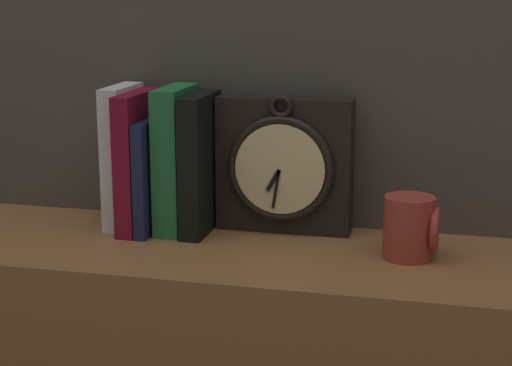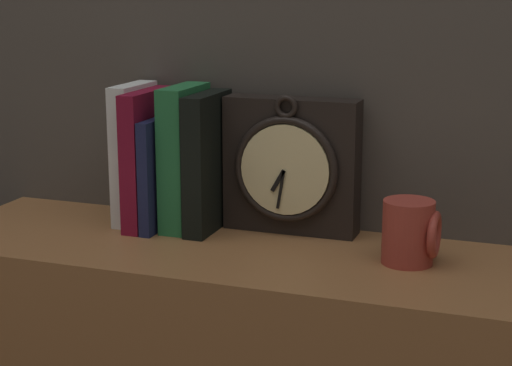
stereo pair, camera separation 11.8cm
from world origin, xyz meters
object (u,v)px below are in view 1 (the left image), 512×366
object	(u,v)px
book_slot1_maroon	(138,161)
mug	(411,228)
clock	(284,165)
book_slot3_green	(176,159)
book_slot0_white	(123,156)
book_slot2_navy	(154,174)
book_slot4_black	(200,164)

from	to	relation	value
book_slot1_maroon	mug	distance (m)	0.42
clock	book_slot3_green	size ratio (longest dim) A/B	0.97
book_slot0_white	book_slot2_navy	bearing A→B (deg)	-13.30
book_slot0_white	book_slot1_maroon	distance (m)	0.03
mug	book_slot2_navy	bearing A→B (deg)	172.89
clock	mug	world-z (taller)	clock
mug	book_slot1_maroon	bearing A→B (deg)	173.26
book_slot0_white	book_slot3_green	xyz separation A→B (m)	(0.09, -0.00, 0.00)
book_slot0_white	clock	bearing A→B (deg)	5.92
book_slot3_green	mug	distance (m)	0.37
book_slot1_maroon	book_slot4_black	world-z (taller)	same
book_slot1_maroon	clock	bearing A→B (deg)	9.90
clock	book_slot2_navy	size ratio (longest dim) A/B	1.24
book_slot1_maroon	book_slot3_green	size ratio (longest dim) A/B	0.96
book_slot1_maroon	mug	world-z (taller)	book_slot1_maroon
book_slot3_green	book_slot0_white	bearing A→B (deg)	177.76
book_slot0_white	book_slot1_maroon	bearing A→B (deg)	-23.07
book_slot4_black	book_slot3_green	bearing A→B (deg)	175.24
book_slot2_navy	book_slot3_green	size ratio (longest dim) A/B	0.78
book_slot2_navy	book_slot1_maroon	bearing A→B (deg)	179.24
clock	mug	xyz separation A→B (m)	(0.20, -0.09, -0.06)
book_slot0_white	book_slot3_green	size ratio (longest dim) A/B	0.99
book_slot3_green	book_slot4_black	distance (m)	0.04
clock	book_slot3_green	xyz separation A→B (m)	(-0.16, -0.03, 0.01)
book_slot2_navy	book_slot4_black	size ratio (longest dim) A/B	0.82
book_slot4_black	clock	bearing A→B (deg)	14.94
clock	book_slot1_maroon	xyz separation A→B (m)	(-0.22, -0.04, 0.00)
clock	book_slot4_black	xyz separation A→B (m)	(-0.12, -0.03, 0.00)
clock	book_slot1_maroon	world-z (taller)	clock
book_slot3_green	book_slot4_black	bearing A→B (deg)	-4.76
book_slot1_maroon	mug	bearing A→B (deg)	-6.74
clock	book_slot3_green	distance (m)	0.16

